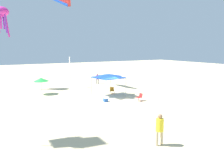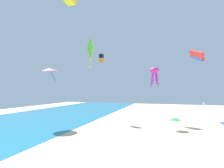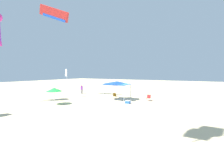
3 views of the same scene
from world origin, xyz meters
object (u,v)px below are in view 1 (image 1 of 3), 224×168
(folding_chair_left_of_tent, at_px, (112,90))
(banner_flag, at_px, (70,69))
(person_by_tent, at_px, (97,78))
(person_far_stroller, at_px, (160,127))
(beach_umbrella, at_px, (41,80))
(kite_octopus_magenta, at_px, (2,13))
(cooler_box, at_px, (106,100))
(folding_chair_facing_ocean, at_px, (140,97))
(canopy_tent, at_px, (108,76))

(folding_chair_left_of_tent, bearing_deg, banner_flag, 141.68)
(banner_flag, relative_size, person_by_tent, 2.75)
(person_far_stroller, xyz_separation_m, person_by_tent, (22.78, -7.02, -0.17))
(beach_umbrella, height_order, person_far_stroller, beach_umbrella)
(person_far_stroller, distance_m, kite_octopus_magenta, 27.24)
(cooler_box, relative_size, banner_flag, 0.15)
(beach_umbrella, height_order, kite_octopus_magenta, kite_octopus_magenta)
(banner_flag, bearing_deg, person_by_tent, -74.70)
(beach_umbrella, xyz_separation_m, folding_chair_facing_ocean, (-8.92, -8.38, -1.34))
(canopy_tent, height_order, beach_umbrella, canopy_tent)
(folding_chair_left_of_tent, bearing_deg, person_far_stroller, -81.82)
(banner_flag, height_order, person_far_stroller, banner_flag)
(cooler_box, height_order, person_by_tent, person_by_tent)
(folding_chair_facing_ocean, xyz_separation_m, cooler_box, (1.54, 3.35, -0.27))
(person_far_stroller, bearing_deg, canopy_tent, -101.08)
(beach_umbrella, bearing_deg, folding_chair_left_of_tent, -117.78)
(canopy_tent, bearing_deg, folding_chair_facing_ocean, -157.90)
(beach_umbrella, relative_size, person_by_tent, 1.27)
(folding_chair_facing_ocean, distance_m, kite_octopus_magenta, 21.46)
(folding_chair_facing_ocean, bearing_deg, folding_chair_left_of_tent, -177.12)
(kite_octopus_magenta, bearing_deg, canopy_tent, 63.09)
(folding_chair_left_of_tent, distance_m, person_far_stroller, 15.61)
(canopy_tent, height_order, cooler_box, canopy_tent)
(canopy_tent, height_order, banner_flag, banner_flag)
(folding_chair_facing_ocean, bearing_deg, cooler_box, -119.74)
(folding_chair_facing_ocean, xyz_separation_m, person_by_tent, (12.91, -1.23, 0.48))
(canopy_tent, relative_size, kite_octopus_magenta, 0.87)
(person_by_tent, bearing_deg, kite_octopus_magenta, -8.90)
(person_far_stroller, bearing_deg, kite_octopus_magenta, -71.13)
(canopy_tent, relative_size, beach_umbrella, 1.68)
(cooler_box, xyz_separation_m, banner_flag, (10.02, 0.36, 2.46))
(folding_chair_left_of_tent, bearing_deg, folding_chair_facing_ocean, -54.76)
(canopy_tent, height_order, folding_chair_left_of_tent, canopy_tent)
(folding_chair_facing_ocean, bearing_deg, beach_umbrella, -141.84)
(beach_umbrella, relative_size, banner_flag, 0.46)
(canopy_tent, relative_size, person_far_stroller, 1.81)
(folding_chair_left_of_tent, distance_m, kite_octopus_magenta, 17.93)
(cooler_box, distance_m, person_far_stroller, 11.70)
(folding_chair_left_of_tent, xyz_separation_m, cooler_box, (-3.32, 2.67, -0.27))
(folding_chair_left_of_tent, relative_size, kite_octopus_magenta, 0.20)
(beach_umbrella, height_order, banner_flag, banner_flag)
(cooler_box, xyz_separation_m, person_far_stroller, (-11.41, 2.44, 0.92))
(person_far_stroller, bearing_deg, folding_chair_left_of_tent, -103.57)
(canopy_tent, height_order, person_by_tent, canopy_tent)
(banner_flag, bearing_deg, folding_chair_facing_ocean, -162.20)
(kite_octopus_magenta, bearing_deg, person_by_tent, 101.17)
(folding_chair_facing_ocean, distance_m, person_by_tent, 12.98)
(cooler_box, bearing_deg, kite_octopus_magenta, 31.59)
(banner_flag, height_order, person_by_tent, banner_flag)
(canopy_tent, height_order, kite_octopus_magenta, kite_octopus_magenta)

